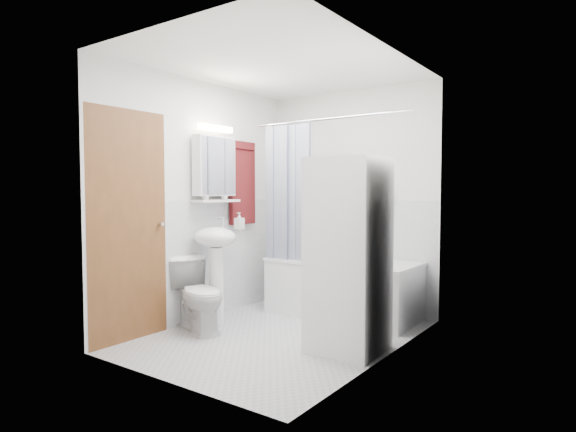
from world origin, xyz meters
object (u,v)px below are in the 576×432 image
Objects in this scene: bathtub at (343,285)px; washer_dryer at (348,255)px; toilet at (198,295)px; sink at (215,252)px.

bathtub is 1.17m from washer_dryer.
bathtub is 2.26× the size of toilet.
sink reaches higher than bathtub.
washer_dryer reaches higher than sink.
sink is at bearing -179.80° from washer_dryer.
bathtub is at bearing 48.11° from sink.
washer_dryer is (0.56, -0.93, 0.46)m from bathtub.
washer_dryer is (1.43, 0.05, 0.08)m from sink.
sink reaches higher than toilet.
toilet reaches higher than bathtub.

